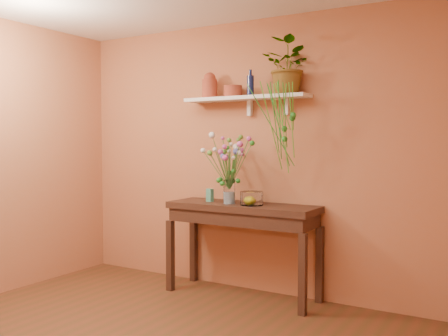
{
  "coord_description": "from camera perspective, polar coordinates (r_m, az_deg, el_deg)",
  "views": [
    {
      "loc": [
        2.41,
        -2.47,
        1.5
      ],
      "look_at": [
        0.0,
        1.55,
        1.25
      ],
      "focal_mm": 40.37,
      "sensor_mm": 36.0,
      "label": 1
    }
  ],
  "objects": [
    {
      "name": "room",
      "position": [
        3.46,
        -13.35,
        0.5
      ],
      "size": [
        4.04,
        4.04,
        2.7
      ],
      "color": "#582D1A",
      "rests_on": "ground"
    },
    {
      "name": "sideboard",
      "position": [
        4.86,
        2.07,
        -5.6
      ],
      "size": [
        1.48,
        0.48,
        0.9
      ],
      "color": "#3D241A",
      "rests_on": "ground"
    },
    {
      "name": "wall_shelf",
      "position": [
        4.96,
        2.56,
        7.85
      ],
      "size": [
        1.3,
        0.24,
        0.19
      ],
      "color": "white",
      "rests_on": "room"
    },
    {
      "name": "terracotta_jug",
      "position": [
        5.16,
        -1.63,
        9.29
      ],
      "size": [
        0.16,
        0.16,
        0.26
      ],
      "color": "#9D3724",
      "rests_on": "wall_shelf"
    },
    {
      "name": "terracotta_pot",
      "position": [
        5.02,
        1.01,
        8.68
      ],
      "size": [
        0.2,
        0.2,
        0.11
      ],
      "primitive_type": "cylinder",
      "rotation": [
        0.0,
        0.0,
        -0.11
      ],
      "color": "#9D3724",
      "rests_on": "wall_shelf"
    },
    {
      "name": "blue_bottle",
      "position": [
        4.91,
        3.01,
        9.35
      ],
      "size": [
        0.08,
        0.08,
        0.25
      ],
      "color": "#0F1740",
      "rests_on": "wall_shelf"
    },
    {
      "name": "spider_plant",
      "position": [
        4.78,
        7.41,
        11.33
      ],
      "size": [
        0.57,
        0.53,
        0.51
      ],
      "primitive_type": "imported",
      "rotation": [
        0.0,
        0.0,
        -0.36
      ],
      "color": "#237221",
      "rests_on": "wall_shelf"
    },
    {
      "name": "plant_fronds",
      "position": [
        4.56,
        6.83,
        5.17
      ],
      "size": [
        0.44,
        0.41,
        0.81
      ],
      "color": "#237221",
      "rests_on": "wall_shelf"
    },
    {
      "name": "glass_vase",
      "position": [
        4.85,
        0.61,
        -2.86
      ],
      "size": [
        0.11,
        0.11,
        0.24
      ],
      "color": "white",
      "rests_on": "sideboard"
    },
    {
      "name": "bouquet",
      "position": [
        4.83,
        0.59,
        1.44
      ],
      "size": [
        0.54,
        0.45,
        0.55
      ],
      "color": "#386B28",
      "rests_on": "glass_vase"
    },
    {
      "name": "glass_bowl",
      "position": [
        4.74,
        3.15,
        -3.51
      ],
      "size": [
        0.21,
        0.21,
        0.13
      ],
      "color": "white",
      "rests_on": "sideboard"
    },
    {
      "name": "lemon",
      "position": [
        4.72,
        2.98,
        -3.68
      ],
      "size": [
        0.08,
        0.08,
        0.08
      ],
      "primitive_type": "sphere",
      "color": "#FFF72D",
      "rests_on": "glass_bowl"
    },
    {
      "name": "carton",
      "position": [
        5.01,
        -1.61,
        -3.1
      ],
      "size": [
        0.07,
        0.06,
        0.13
      ],
      "primitive_type": "cube",
      "rotation": [
        0.0,
        0.0,
        -0.19
      ],
      "color": "#316D7C",
      "rests_on": "sideboard"
    }
  ]
}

